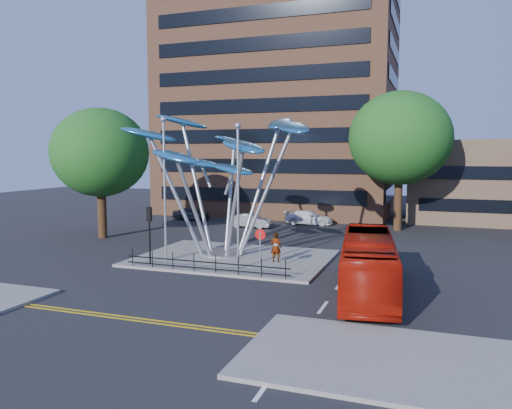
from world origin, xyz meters
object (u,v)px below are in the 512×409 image
at_px(tree_right, 400,138).
at_px(red_bus, 368,264).
at_px(parked_car_left, 191,214).
at_px(parked_car_right, 309,217).
at_px(leaf_sculpture, 222,151).
at_px(street_lamp_left, 164,176).
at_px(no_entry_sign_island, 260,243).
at_px(traffic_light_island, 149,223).
at_px(tree_left, 100,153).
at_px(pedestrian, 276,247).
at_px(parked_car_mid, 251,221).
at_px(street_lamp_right, 238,183).

height_order(tree_right, red_bus, tree_right).
distance_m(parked_car_left, parked_car_right, 12.02).
height_order(leaf_sculpture, street_lamp_left, leaf_sculpture).
xyz_separation_m(parked_car_left, parked_car_right, (11.98, 0.99, 0.01)).
bearing_deg(street_lamp_left, no_entry_sign_island, -8.61).
height_order(tree_right, traffic_light_island, tree_right).
height_order(street_lamp_left, parked_car_left, street_lamp_left).
height_order(tree_left, red_bus, tree_left).
relative_size(red_bus, parked_car_left, 2.69).
height_order(tree_left, leaf_sculpture, tree_left).
xyz_separation_m(leaf_sculpture, street_lamp_left, (-2.43, -3.18, -1.52)).
relative_size(tree_right, leaf_sculpture, 0.95).
height_order(traffic_light_island, parked_car_left, traffic_light_island).
relative_size(street_lamp_left, pedestrian, 4.83).
bearing_deg(parked_car_left, no_entry_sign_island, -138.74).
xyz_separation_m(leaf_sculpture, red_bus, (10.12, -5.69, -5.43)).
xyz_separation_m(traffic_light_island, parked_car_mid, (0.27, 16.64, -1.97)).
relative_size(tree_right, street_lamp_right, 1.46).
relative_size(pedestrian, parked_car_right, 0.40).
distance_m(traffic_light_island, pedestrian, 7.74).
xyz_separation_m(no_entry_sign_island, parked_car_mid, (-6.73, 16.63, -1.17)).
relative_size(leaf_sculpture, red_bus, 1.23).
bearing_deg(traffic_light_island, parked_car_right, 76.89).
bearing_deg(tree_left, pedestrian, -15.84).
height_order(street_lamp_left, traffic_light_island, street_lamp_left).
relative_size(leaf_sculpture, street_lamp_left, 1.45).
bearing_deg(no_entry_sign_island, tree_left, 154.93).
height_order(no_entry_sign_island, parked_car_right, no_entry_sign_island).
height_order(street_lamp_right, parked_car_left, street_lamp_right).
height_order(street_lamp_left, parked_car_mid, street_lamp_left).
height_order(traffic_light_island, pedestrian, traffic_light_island).
distance_m(tree_left, parked_car_mid, 14.40).
xyz_separation_m(parked_car_left, parked_car_mid, (7.48, -2.85, -0.01)).
bearing_deg(street_lamp_right, pedestrian, 59.07).
xyz_separation_m(tree_right, street_lamp_left, (-12.50, -18.50, -2.68)).
relative_size(no_entry_sign_island, parked_car_mid, 0.63).
distance_m(tree_left, traffic_light_island, 12.44).
bearing_deg(leaf_sculpture, tree_right, 56.69).
bearing_deg(tree_right, no_entry_sign_island, -107.12).
distance_m(street_lamp_right, red_bus, 8.63).
xyz_separation_m(no_entry_sign_island, parked_car_right, (-2.23, 20.47, -1.15)).
relative_size(street_lamp_left, no_entry_sign_island, 3.59).
relative_size(pedestrian, parked_car_left, 0.47).
relative_size(parked_car_left, parked_car_right, 0.84).
height_order(tree_right, leaf_sculpture, tree_right).
relative_size(leaf_sculpture, parked_car_left, 3.31).
height_order(street_lamp_left, pedestrian, street_lamp_left).
bearing_deg(parked_car_mid, leaf_sculpture, -167.98).
bearing_deg(tree_right, red_bus, -89.86).
bearing_deg(red_bus, parked_car_mid, 117.44).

